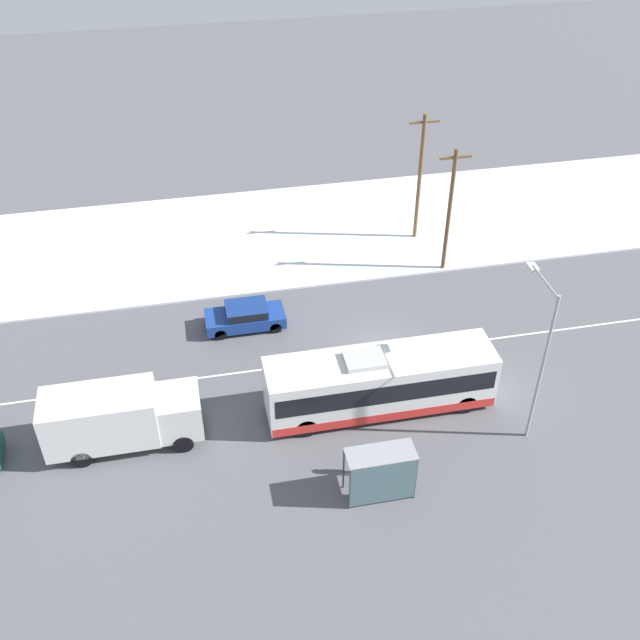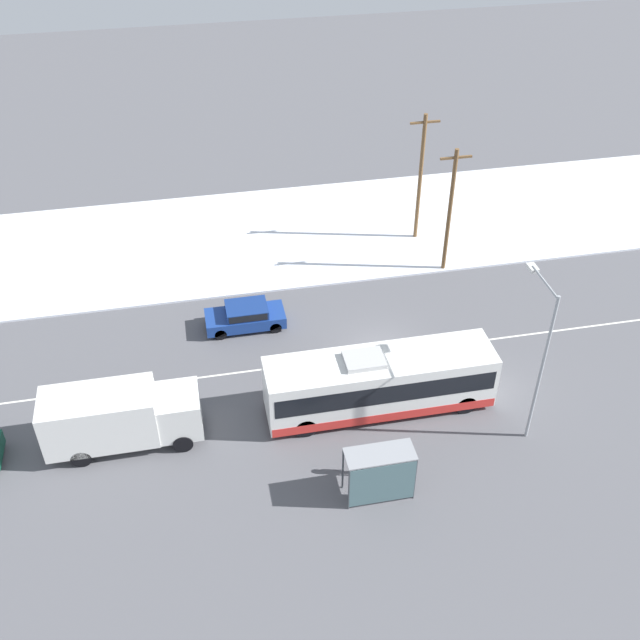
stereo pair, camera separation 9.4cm
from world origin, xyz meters
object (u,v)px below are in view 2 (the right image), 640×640
at_px(box_truck, 119,416).
at_px(pedestrian_at_stop, 360,458).
at_px(sedan_car, 246,315).
at_px(streetlamp, 540,345).
at_px(city_bus, 380,382).
at_px(bus_shelter, 381,471).
at_px(utility_pole_snowlot, 420,176).
at_px(utility_pole_roadside, 450,210).

height_order(box_truck, pedestrian_at_stop, box_truck).
xyz_separation_m(box_truck, sedan_car, (6.41, 7.33, -0.88)).
bearing_deg(pedestrian_at_stop, sedan_car, 107.57).
xyz_separation_m(sedan_car, streetlamp, (11.47, -9.98, 4.15)).
xyz_separation_m(city_bus, bus_shelter, (-1.35, -5.25, 0.12)).
relative_size(sedan_car, utility_pole_snowlot, 0.51).
xyz_separation_m(sedan_car, bus_shelter, (4.02, -12.62, 0.92)).
distance_m(city_bus, streetlamp, 7.43).
distance_m(utility_pole_roadside, utility_pole_snowlot, 3.85).
bearing_deg(city_bus, bus_shelter, -104.41).
height_order(pedestrian_at_stop, streetlamp, streetlamp).
xyz_separation_m(utility_pole_roadside, utility_pole_snowlot, (-0.57, 3.80, 0.25)).
relative_size(pedestrian_at_stop, bus_shelter, 0.56).
bearing_deg(utility_pole_snowlot, bus_shelter, -111.15).
height_order(city_bus, streetlamp, streetlamp).
relative_size(utility_pole_roadside, utility_pole_snowlot, 0.94).
xyz_separation_m(bus_shelter, streetlamp, (7.45, 2.64, 3.23)).
bearing_deg(utility_pole_snowlot, streetlamp, -90.51).
distance_m(sedan_car, streetlamp, 15.76).
height_order(sedan_car, streetlamp, streetlamp).
relative_size(bus_shelter, utility_pole_snowlot, 0.35).
xyz_separation_m(city_bus, utility_pole_snowlot, (6.25, 14.40, 2.74)).
bearing_deg(streetlamp, sedan_car, 138.96).
relative_size(city_bus, pedestrian_at_stop, 6.66).
bearing_deg(box_truck, utility_pole_roadside, 29.57).
height_order(sedan_car, pedestrian_at_stop, pedestrian_at_stop).
relative_size(box_truck, utility_pole_snowlot, 0.82).
relative_size(box_truck, streetlamp, 0.87).
distance_m(sedan_car, utility_pole_roadside, 13.03).
distance_m(bus_shelter, utility_pole_snowlot, 21.23).
relative_size(city_bus, streetlamp, 1.36).
height_order(city_bus, sedan_car, city_bus).
bearing_deg(utility_pole_roadside, utility_pole_snowlot, 98.57).
xyz_separation_m(box_truck, utility_pole_roadside, (18.60, 10.55, 2.41)).
distance_m(box_truck, streetlamp, 18.36).
height_order(city_bus, pedestrian_at_stop, city_bus).
height_order(city_bus, utility_pole_snowlot, utility_pole_snowlot).
xyz_separation_m(box_truck, pedestrian_at_stop, (9.94, -3.84, -0.66)).
xyz_separation_m(box_truck, bus_shelter, (10.43, -5.29, 0.04)).
relative_size(sedan_car, bus_shelter, 1.48).
bearing_deg(bus_shelter, streetlamp, 19.53).
bearing_deg(utility_pole_roadside, bus_shelter, -117.28).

